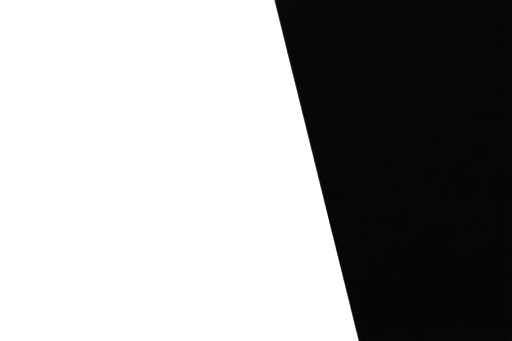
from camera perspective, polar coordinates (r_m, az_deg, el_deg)
The scene contains 10 objects.
wall_back at distance 2.31m, azimuth -3.62°, elevation 11.36°, with size 6.00×0.06×2.60m.
desk at distance 2.56m, azimuth 8.88°, elevation -9.02°, with size 1.52×0.64×0.77m.
book_stack_tall at distance 2.13m, azimuth -1.99°, elevation -0.89°, with size 0.24×0.20×0.29m.
book_stack_keyboard_riser at distance 2.06m, azimuth 0.64°, elevation -4.62°, with size 0.24×0.17×0.11m.
book_stack_side at distance 2.40m, azimuth 6.67°, elevation 0.61°, with size 0.24×0.18×0.17m.
laptop at distance 2.10m, azimuth -2.92°, elevation 4.71°, with size 0.34×0.28×0.22m.
keyboard at distance 2.02m, azimuth 0.68°, elevation -2.76°, with size 0.42×0.14×0.02m, color black.
computer_mouse at distance 2.25m, azimuth 5.68°, elevation -3.07°, with size 0.06×0.10×0.04m, color #A5A8AD.
mug at distance 2.09m, azimuth -13.08°, elevation -4.92°, with size 0.12×0.08×0.09m.
cell_phone at distance 2.09m, azimuth 5.68°, elevation -5.67°, with size 0.07×0.14×0.01m, color black.
Camera 1 is at (-1.04, -1.64, 1.81)m, focal length 42.00 mm.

